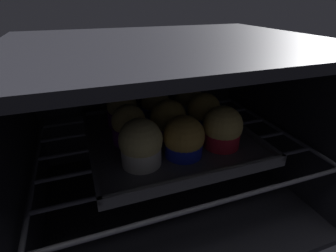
{
  "coord_description": "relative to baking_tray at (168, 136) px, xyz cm",
  "views": [
    {
      "loc": [
        -17.12,
        -23.16,
        42.26
      ],
      "look_at": [
        0.0,
        24.0,
        17.25
      ],
      "focal_mm": 27.61,
      "sensor_mm": 36.0,
      "label": 1
    }
  ],
  "objects": [
    {
      "name": "muffin_row1_col0",
      "position": [
        -8.47,
        0.18,
        4.16
      ],
      "size": [
        7.18,
        7.18,
        8.02
      ],
      "color": "#7A238C",
      "rests_on": "baking_tray"
    },
    {
      "name": "muffin_row2_col0",
      "position": [
        -8.23,
        8.61,
        4.22
      ],
      "size": [
        7.18,
        7.18,
        8.22
      ],
      "color": "#7A238C",
      "rests_on": "baking_tray"
    },
    {
      "name": "muffin_row0_col0",
      "position": [
        -8.27,
        -8.79,
        4.52
      ],
      "size": [
        7.79,
        7.79,
        8.75
      ],
      "color": "silver",
      "rests_on": "baking_tray"
    },
    {
      "name": "muffin_row1_col1",
      "position": [
        0.38,
        -0.19,
        4.08
      ],
      "size": [
        7.83,
        7.83,
        8.06
      ],
      "color": "#7A238C",
      "rests_on": "baking_tray"
    },
    {
      "name": "oven_rack",
      "position": [
        0.0,
        -2.0,
        -1.08
      ],
      "size": [
        54.8,
        42.0,
        0.8
      ],
      "color": "#51515B",
      "rests_on": "oven_cavity"
    },
    {
      "name": "baking_tray",
      "position": [
        0.0,
        0.0,
        0.0
      ],
      "size": [
        34.17,
        34.17,
        2.2
      ],
      "color": "#4C4C51",
      "rests_on": "oven_rack"
    },
    {
      "name": "muffin_row1_col2",
      "position": [
        8.59,
        0.12,
        4.33
      ],
      "size": [
        7.42,
        7.42,
        8.42
      ],
      "color": "#1928B7",
      "rests_on": "baking_tray"
    },
    {
      "name": "muffin_row2_col1",
      "position": [
        -0.36,
        8.91,
        3.98
      ],
      "size": [
        7.18,
        7.18,
        7.8
      ],
      "color": "#1928B7",
      "rests_on": "baking_tray"
    },
    {
      "name": "oven_cavity",
      "position": [
        0.0,
        2.25,
        2.32
      ],
      "size": [
        59.0,
        47.0,
        37.0
      ],
      "color": "black",
      "rests_on": "ground"
    },
    {
      "name": "muffin_row0_col1",
      "position": [
        0.02,
        -8.63,
        3.97
      ],
      "size": [
        7.84,
        7.84,
        7.96
      ],
      "color": "#1928B7",
      "rests_on": "baking_tray"
    },
    {
      "name": "muffin_row0_col2",
      "position": [
        8.49,
        -8.15,
        4.34
      ],
      "size": [
        7.81,
        7.81,
        8.48
      ],
      "color": "red",
      "rests_on": "baking_tray"
    },
    {
      "name": "muffin_row2_col2",
      "position": [
        8.79,
        8.66,
        3.96
      ],
      "size": [
        7.18,
        7.18,
        8.3
      ],
      "color": "silver",
      "rests_on": "baking_tray"
    }
  ]
}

